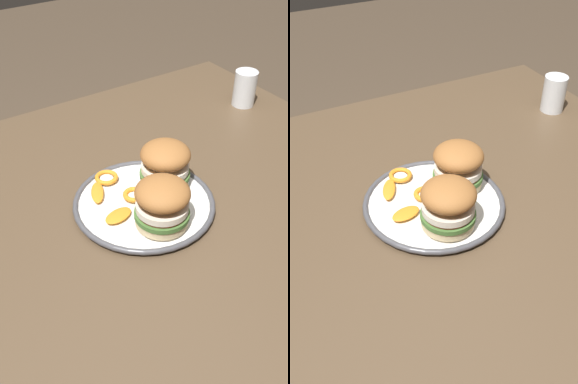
# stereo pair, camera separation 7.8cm
# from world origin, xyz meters

# --- Properties ---
(ground_plane) EXTENTS (8.00, 8.00, 0.00)m
(ground_plane) POSITION_xyz_m (0.00, 0.00, 0.00)
(ground_plane) COLOR #4C3D2D
(dining_table) EXTENTS (1.16, 1.08, 0.74)m
(dining_table) POSITION_xyz_m (0.00, 0.00, 0.64)
(dining_table) COLOR brown
(dining_table) RESTS_ON ground
(dinner_plate) EXTENTS (0.30, 0.30, 0.02)m
(dinner_plate) POSITION_xyz_m (-0.04, 0.02, 0.75)
(dinner_plate) COLOR white
(dinner_plate) RESTS_ON dining_table
(sandwich_half_left) EXTENTS (0.15, 0.15, 0.10)m
(sandwich_half_left) POSITION_xyz_m (0.03, 0.04, 0.81)
(sandwich_half_left) COLOR beige
(sandwich_half_left) RESTS_ON dinner_plate
(sandwich_half_right) EXTENTS (0.15, 0.15, 0.10)m
(sandwich_half_right) POSITION_xyz_m (-0.05, -0.06, 0.81)
(sandwich_half_right) COLOR beige
(sandwich_half_right) RESTS_ON dinner_plate
(orange_peel_curled) EXTENTS (0.06, 0.06, 0.01)m
(orange_peel_curled) POSITION_xyz_m (-0.05, 0.04, 0.76)
(orange_peel_curled) COLOR orange
(orange_peel_curled) RESTS_ON dinner_plate
(orange_peel_strip_long) EXTENTS (0.07, 0.05, 0.01)m
(orange_peel_strip_long) POSITION_xyz_m (-0.11, 0.00, 0.76)
(orange_peel_strip_long) COLOR orange
(orange_peel_strip_long) RESTS_ON dinner_plate
(orange_peel_strip_short) EXTENTS (0.06, 0.08, 0.01)m
(orange_peel_strip_short) POSITION_xyz_m (-0.11, 0.09, 0.76)
(orange_peel_strip_short) COLOR orange
(orange_peel_strip_short) RESTS_ON dinner_plate
(orange_peel_small_curl) EXTENTS (0.06, 0.06, 0.01)m
(orange_peel_small_curl) POSITION_xyz_m (-0.07, 0.12, 0.76)
(orange_peel_small_curl) COLOR orange
(orange_peel_small_curl) RESTS_ON dinner_plate
(drinking_glass) EXTENTS (0.06, 0.06, 0.10)m
(drinking_glass) POSITION_xyz_m (0.46, 0.24, 0.78)
(drinking_glass) COLOR white
(drinking_glass) RESTS_ON dining_table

